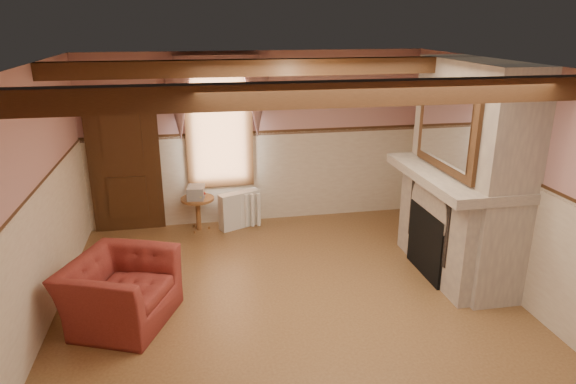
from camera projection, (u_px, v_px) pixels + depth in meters
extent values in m
cube|color=brown|center=(292.00, 311.00, 6.04)|extent=(5.50, 6.00, 0.01)
cube|color=silver|center=(293.00, 68.00, 5.14)|extent=(5.50, 6.00, 0.01)
cube|color=tan|center=(256.00, 139.00, 8.38)|extent=(5.50, 0.02, 2.80)
cube|color=tan|center=(400.00, 379.00, 2.80)|extent=(5.50, 0.02, 2.80)
cube|color=tan|center=(22.00, 216.00, 5.10)|extent=(0.02, 6.00, 2.80)
cube|color=tan|center=(519.00, 185.00, 6.08)|extent=(0.02, 6.00, 2.80)
cube|color=black|center=(431.00, 242.00, 6.81)|extent=(0.20, 0.95, 0.90)
imported|color=maroon|center=(120.00, 291.00, 5.74)|extent=(1.38, 1.46, 0.75)
cylinder|color=brown|center=(198.00, 214.00, 8.29)|extent=(0.60, 0.60, 0.55)
cube|color=#B7AD8C|center=(196.00, 192.00, 8.14)|extent=(0.30, 0.35, 0.20)
cube|color=silver|center=(240.00, 210.00, 8.40)|extent=(0.71, 0.46, 0.60)
imported|color=brown|center=(465.00, 173.00, 6.32)|extent=(0.38, 0.38, 0.09)
cube|color=black|center=(428.00, 149.00, 7.26)|extent=(0.14, 0.24, 0.20)
cylinder|color=#CE7F3A|center=(437.00, 151.00, 7.00)|extent=(0.11, 0.11, 0.28)
cylinder|color=#AA2F14|center=(472.00, 174.00, 6.16)|extent=(0.06, 0.06, 0.16)
cylinder|color=gold|center=(471.00, 175.00, 6.19)|extent=(0.06, 0.06, 0.12)
cube|color=gray|center=(468.00, 172.00, 6.58)|extent=(0.85, 2.00, 2.80)
cube|color=gray|center=(455.00, 176.00, 6.56)|extent=(1.05, 2.05, 0.12)
cube|color=silver|center=(446.00, 129.00, 6.34)|extent=(0.06, 1.44, 1.04)
cube|color=black|center=(125.00, 167.00, 8.07)|extent=(1.10, 0.10, 2.10)
cube|color=white|center=(219.00, 126.00, 8.17)|extent=(1.06, 0.08, 2.02)
cube|color=gray|center=(218.00, 88.00, 7.89)|extent=(1.30, 0.14, 1.40)
cube|color=black|center=(322.00, 94.00, 4.06)|extent=(5.50, 0.18, 0.20)
cube|color=black|center=(273.00, 67.00, 6.29)|extent=(5.50, 0.18, 0.20)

